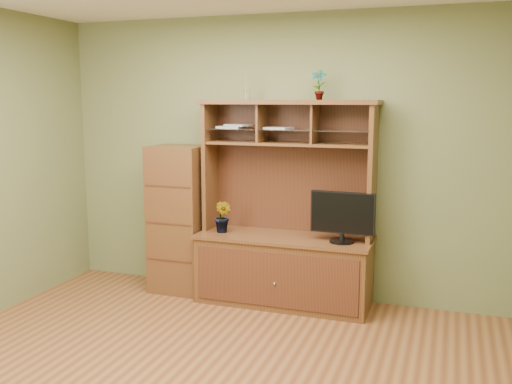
% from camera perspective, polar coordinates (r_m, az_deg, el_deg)
% --- Properties ---
extents(room, '(4.54, 4.04, 2.74)m').
position_cam_1_polar(room, '(3.66, -6.54, 0.44)').
color(room, brown).
rests_on(room, ground).
extents(media_hutch, '(1.66, 0.61, 1.90)m').
position_cam_1_polar(media_hutch, '(5.37, 2.88, -5.68)').
color(media_hutch, '#432213').
rests_on(media_hutch, room).
extents(monitor, '(0.57, 0.22, 0.45)m').
position_cam_1_polar(monitor, '(5.08, 8.64, -2.38)').
color(monitor, black).
rests_on(monitor, media_hutch).
extents(orchid_plant, '(0.21, 0.19, 0.31)m').
position_cam_1_polar(orchid_plant, '(5.42, -3.31, -2.46)').
color(orchid_plant, '#3A5D20').
rests_on(orchid_plant, media_hutch).
extents(top_plant, '(0.15, 0.11, 0.27)m').
position_cam_1_polar(top_plant, '(5.19, 6.29, 10.64)').
color(top_plant, '#3A6824').
rests_on(top_plant, media_hutch).
extents(reed_diffuser, '(0.06, 0.06, 0.29)m').
position_cam_1_polar(reed_diffuser, '(5.39, -0.94, 10.43)').
color(reed_diffuser, silver).
rests_on(reed_diffuser, media_hutch).
extents(magazines, '(0.74, 0.23, 0.04)m').
position_cam_1_polar(magazines, '(5.39, -0.73, 6.54)').
color(magazines, '#9E9EA2').
rests_on(magazines, media_hutch).
extents(side_cabinet, '(0.52, 0.47, 1.45)m').
position_cam_1_polar(side_cabinet, '(5.74, -7.66, -2.68)').
color(side_cabinet, '#432213').
rests_on(side_cabinet, room).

